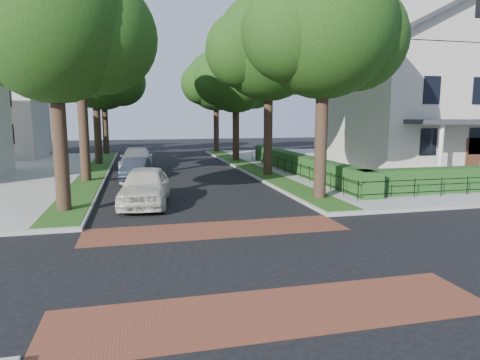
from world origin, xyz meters
name	(u,v)px	position (x,y,z in m)	size (l,w,h in m)	color
ground	(238,260)	(0.00, 0.00, 0.00)	(120.00, 120.00, 0.00)	black
sidewalk_ne	(419,163)	(19.50, 19.00, 0.07)	(30.00, 30.00, 0.15)	gray
crosswalk_far	(217,230)	(0.00, 3.20, 0.01)	(9.00, 2.20, 0.01)	brown
crosswalk_near	(275,312)	(0.00, -3.20, 0.01)	(9.00, 2.20, 0.01)	brown
grass_strip_ne	(250,167)	(5.40, 19.10, 0.16)	(1.60, 29.80, 0.02)	#1B4714
grass_strip_nw	(95,171)	(-5.40, 19.10, 0.16)	(1.60, 29.80, 0.02)	#1B4714
tree_right_near	(324,30)	(5.60, 7.24, 7.63)	(7.75, 6.67, 10.66)	black
tree_right_mid	(269,49)	(5.61, 15.25, 7.99)	(8.25, 7.09, 11.22)	black
tree_right_far	(236,78)	(5.60, 24.22, 6.91)	(7.25, 6.23, 9.74)	black
tree_right_back	(216,82)	(5.60, 33.23, 7.27)	(7.50, 6.45, 10.20)	black
tree_left_near	(57,26)	(-5.40, 7.23, 7.27)	(7.50, 6.45, 10.20)	black
tree_left_mid	(81,35)	(-5.39, 15.24, 8.34)	(8.00, 6.88, 11.48)	black
tree_left_far	(96,73)	(-5.40, 24.22, 7.12)	(7.00, 6.02, 9.86)	black
tree_left_back	(104,78)	(-5.40, 33.24, 7.41)	(7.75, 6.66, 10.44)	black
hedge_main_road	(300,164)	(7.70, 15.00, 0.75)	(1.00, 18.00, 1.20)	#1E4618
fence_main_road	(288,167)	(6.90, 15.00, 0.60)	(0.06, 18.00, 0.90)	black
house_victorian	(427,85)	(17.51, 15.92, 6.02)	(13.00, 13.05, 12.48)	beige
parked_car_front	(145,186)	(-2.30, 7.96, 0.84)	(1.99, 4.96, 1.69)	silver
parked_car_middle	(136,169)	(-2.71, 15.83, 0.66)	(1.40, 4.01, 1.32)	#222934
parked_car_rear	(137,159)	(-2.60, 20.31, 0.81)	(2.26, 5.56, 1.61)	gray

